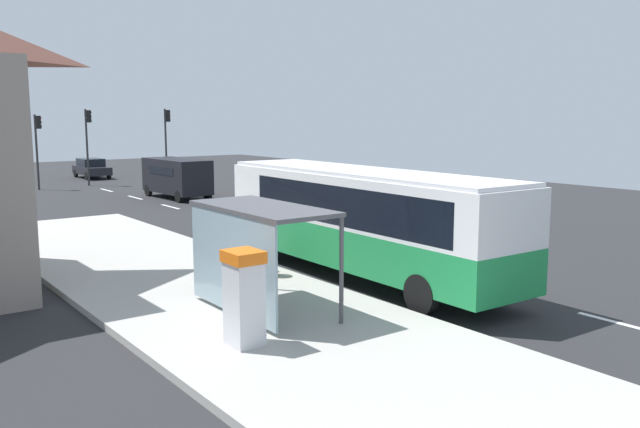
% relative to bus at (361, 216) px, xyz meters
% --- Properties ---
extents(ground_plane, '(56.00, 92.00, 0.04)m').
position_rel_bus_xyz_m(ground_plane, '(1.71, 12.97, -1.86)').
color(ground_plane, '#262628').
extents(sidewalk_platform, '(6.20, 30.00, 0.18)m').
position_rel_bus_xyz_m(sidewalk_platform, '(-4.69, 0.97, -1.75)').
color(sidewalk_platform, '#ADAAA3').
rests_on(sidewalk_platform, ground).
extents(lane_stripe_seg_0, '(0.16, 2.20, 0.01)m').
position_rel_bus_xyz_m(lane_stripe_seg_0, '(1.96, -7.03, -1.84)').
color(lane_stripe_seg_0, silver).
rests_on(lane_stripe_seg_0, ground).
extents(lane_stripe_seg_1, '(0.16, 2.20, 0.01)m').
position_rel_bus_xyz_m(lane_stripe_seg_1, '(1.96, -2.03, -1.84)').
color(lane_stripe_seg_1, silver).
rests_on(lane_stripe_seg_1, ground).
extents(lane_stripe_seg_2, '(0.16, 2.20, 0.01)m').
position_rel_bus_xyz_m(lane_stripe_seg_2, '(1.96, 2.97, -1.84)').
color(lane_stripe_seg_2, silver).
rests_on(lane_stripe_seg_2, ground).
extents(lane_stripe_seg_3, '(0.16, 2.20, 0.01)m').
position_rel_bus_xyz_m(lane_stripe_seg_3, '(1.96, 7.97, -1.84)').
color(lane_stripe_seg_3, silver).
rests_on(lane_stripe_seg_3, ground).
extents(lane_stripe_seg_4, '(0.16, 2.20, 0.01)m').
position_rel_bus_xyz_m(lane_stripe_seg_4, '(1.96, 12.97, -1.84)').
color(lane_stripe_seg_4, silver).
rests_on(lane_stripe_seg_4, ground).
extents(lane_stripe_seg_5, '(0.16, 2.20, 0.01)m').
position_rel_bus_xyz_m(lane_stripe_seg_5, '(1.96, 17.97, -1.84)').
color(lane_stripe_seg_5, silver).
rests_on(lane_stripe_seg_5, ground).
extents(lane_stripe_seg_6, '(0.16, 2.20, 0.01)m').
position_rel_bus_xyz_m(lane_stripe_seg_6, '(1.96, 22.97, -1.84)').
color(lane_stripe_seg_6, silver).
rests_on(lane_stripe_seg_6, ground).
extents(lane_stripe_seg_7, '(0.16, 2.20, 0.01)m').
position_rel_bus_xyz_m(lane_stripe_seg_7, '(1.96, 27.97, -1.84)').
color(lane_stripe_seg_7, silver).
rests_on(lane_stripe_seg_7, ground).
extents(bus, '(2.74, 11.06, 3.21)m').
position_rel_bus_xyz_m(bus, '(0.00, 0.00, 0.00)').
color(bus, '#1E8C47').
rests_on(bus, ground).
extents(white_van, '(2.20, 5.28, 2.30)m').
position_rel_bus_xyz_m(white_van, '(3.91, 21.37, -0.50)').
color(white_van, black).
rests_on(white_van, ground).
extents(sedan_near, '(1.89, 4.43, 1.52)m').
position_rel_bus_xyz_m(sedan_near, '(4.01, 37.32, -1.05)').
color(sedan_near, black).
rests_on(sedan_near, ground).
extents(ticket_machine, '(0.66, 0.76, 1.94)m').
position_rel_bus_xyz_m(ticket_machine, '(-5.98, -3.46, -0.67)').
color(ticket_machine, silver).
rests_on(ticket_machine, sidewalk_platform).
extents(recycling_bin_red, '(0.52, 0.52, 0.95)m').
position_rel_bus_xyz_m(recycling_bin_red, '(-2.49, 1.30, -1.19)').
color(recycling_bin_red, red).
rests_on(recycling_bin_red, sidewalk_platform).
extents(recycling_bin_orange, '(0.52, 0.52, 0.95)m').
position_rel_bus_xyz_m(recycling_bin_orange, '(-2.49, 2.00, -1.19)').
color(recycling_bin_orange, orange).
rests_on(recycling_bin_orange, sidewalk_platform).
extents(recycling_bin_green, '(0.52, 0.52, 0.95)m').
position_rel_bus_xyz_m(recycling_bin_green, '(-2.49, 2.70, -1.19)').
color(recycling_bin_green, green).
rests_on(recycling_bin_green, sidewalk_platform).
extents(recycling_bin_blue, '(0.52, 0.52, 0.95)m').
position_rel_bus_xyz_m(recycling_bin_blue, '(-2.49, 3.40, -1.19)').
color(recycling_bin_blue, blue).
rests_on(recycling_bin_blue, sidewalk_platform).
extents(traffic_light_near_side, '(0.49, 0.28, 5.31)m').
position_rel_bus_xyz_m(traffic_light_near_side, '(7.21, 30.10, 1.67)').
color(traffic_light_near_side, '#2D2D2D').
rests_on(traffic_light_near_side, ground).
extents(traffic_light_far_side, '(0.49, 0.28, 4.89)m').
position_rel_bus_xyz_m(traffic_light_far_side, '(-1.39, 30.90, 1.42)').
color(traffic_light_far_side, '#2D2D2D').
rests_on(traffic_light_far_side, ground).
extents(traffic_light_median, '(0.49, 0.28, 5.27)m').
position_rel_bus_xyz_m(traffic_light_median, '(2.11, 31.70, 1.65)').
color(traffic_light_median, '#2D2D2D').
rests_on(traffic_light_median, ground).
extents(bus_shelter, '(1.80, 4.00, 2.50)m').
position_rel_bus_xyz_m(bus_shelter, '(-4.70, -1.62, 0.25)').
color(bus_shelter, '#4C4C51').
rests_on(bus_shelter, sidewalk_platform).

